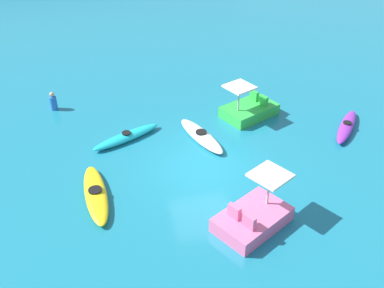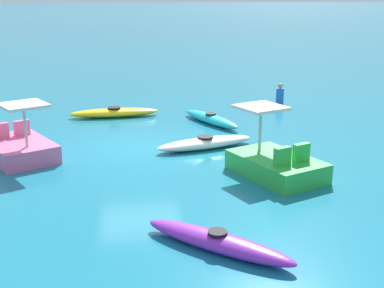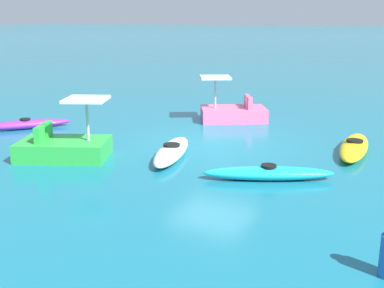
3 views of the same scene
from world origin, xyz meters
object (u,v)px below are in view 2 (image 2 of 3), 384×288
Objects in this scene: kayak_purple at (217,242)px; pedal_boat_pink at (19,147)px; kayak_white at (205,143)px; pedal_boat_green at (276,163)px; kayak_yellow at (114,113)px; person_near_shore at (280,95)px; kayak_cyan at (211,119)px.

kayak_purple is 7.51m from pedal_boat_pink.
kayak_white is 1.12× the size of pedal_boat_green.
pedal_boat_pink is at bearing -26.31° from kayak_yellow.
pedal_boat_green is at bearing 72.80° from pedal_boat_pink.
person_near_shore reaches higher than kayak_purple.
kayak_cyan is 1.08× the size of pedal_boat_green.
kayak_purple is 13.19m from person_near_shore.
kayak_white is 5.32m from pedal_boat_pink.
pedal_boat_pink reaches higher than kayak_cyan.
kayak_yellow is 1.10× the size of kayak_cyan.
kayak_purple is (6.30, -0.57, -0.00)m from kayak_white.
pedal_boat_pink is at bearing -140.98° from kayak_purple.
kayak_purple is at bearing -5.16° from kayak_white.
kayak_yellow and kayak_purple have the same top height.
kayak_white is 5.26m from kayak_yellow.
kayak_cyan is at bearing 169.22° from kayak_white.
kayak_cyan is 1.07× the size of pedal_boat_pink.
kayak_purple is at bearing 12.29° from kayak_yellow.
kayak_white is 7.26m from person_near_shore.
kayak_yellow is 8.21m from pedal_boat_green.
pedal_boat_pink is (0.46, -5.30, 0.17)m from kayak_white.
kayak_white is at bearing -10.78° from kayak_cyan.
pedal_boat_pink is (4.85, -2.40, 0.17)m from kayak_yellow.
kayak_yellow is 3.81× the size of person_near_shore.
kayak_white is at bearing -149.97° from pedal_boat_green.
pedal_boat_green is (5.59, 0.90, 0.17)m from kayak_cyan.
kayak_purple is 0.96× the size of pedal_boat_green.
pedal_boat_green is 3.19× the size of person_near_shore.
person_near_shore is (-6.10, 3.93, 0.22)m from kayak_white.
kayak_white and kayak_purple have the same top height.
kayak_white is 3.09m from kayak_cyan.
kayak_yellow is 1.18× the size of pedal_boat_pink.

